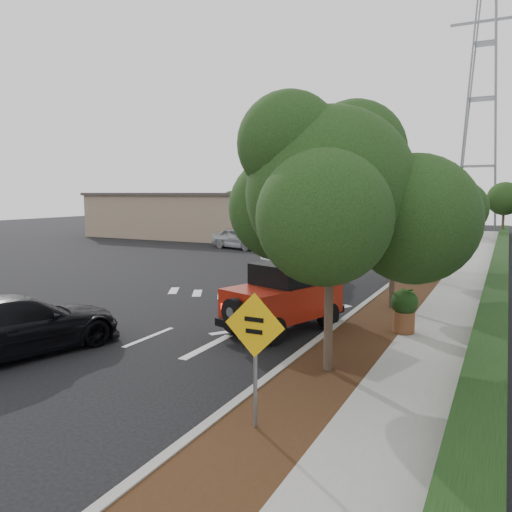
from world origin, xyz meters
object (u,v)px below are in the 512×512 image
Objects in this scene: black_suv_oncoming at (16,325)px; speed_hump_sign at (255,342)px; red_jeep at (287,296)px; silver_suv_ahead at (301,270)px.

black_suv_oncoming is 2.28× the size of speed_hump_sign.
red_jeep is 7.55m from black_suv_oncoming.
red_jeep is 1.77× the size of speed_hump_sign.
red_jeep is 7.22m from silver_suv_ahead.
silver_suv_ahead is 2.20× the size of speed_hump_sign.
black_suv_oncoming is 7.57m from speed_hump_sign.
silver_suv_ahead is 14.00m from speed_hump_sign.
black_suv_oncoming is at bearing 171.01° from speed_hump_sign.
red_jeep is 0.78× the size of black_suv_oncoming.
speed_hump_sign is (2.14, -6.41, 0.60)m from red_jeep.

